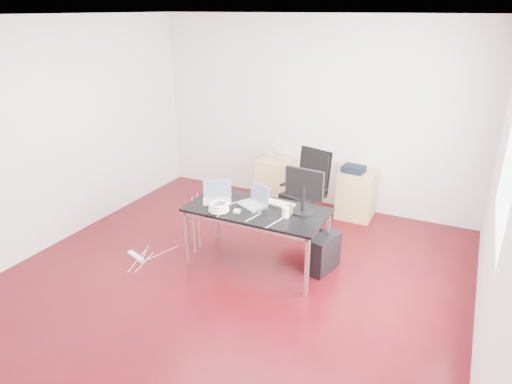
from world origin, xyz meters
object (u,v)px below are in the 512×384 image
at_px(desk, 257,213).
at_px(office_chair, 307,187).
at_px(filing_cabinet_left, 275,180).
at_px(pc_tower, 324,253).
at_px(filing_cabinet_right, 357,194).

relative_size(desk, office_chair, 1.48).
relative_size(filing_cabinet_left, pc_tower, 1.56).
height_order(office_chair, filing_cabinet_left, office_chair).
relative_size(desk, pc_tower, 3.56).
bearing_deg(desk, filing_cabinet_right, 69.29).
distance_m(office_chair, filing_cabinet_left, 1.03).
relative_size(filing_cabinet_right, pc_tower, 1.56).
bearing_deg(pc_tower, office_chair, 133.60).
height_order(filing_cabinet_left, filing_cabinet_right, same).
bearing_deg(office_chair, filing_cabinet_right, 67.71).
height_order(desk, pc_tower, desk).
bearing_deg(filing_cabinet_right, filing_cabinet_left, 180.00).
bearing_deg(filing_cabinet_right, pc_tower, -88.34).
bearing_deg(filing_cabinet_right, office_chair, -129.25).
distance_m(filing_cabinet_left, filing_cabinet_right, 1.29).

